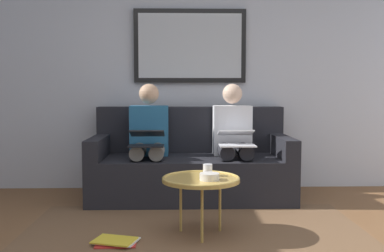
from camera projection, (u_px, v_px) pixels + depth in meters
wall_rear at (190, 70)px, 4.88m from camera, size 6.00×0.12×2.60m
area_rug at (195, 237)px, 3.24m from camera, size 2.60×1.80×0.01m
couch at (191, 166)px, 4.48m from camera, size 1.96×0.90×0.90m
framed_mirror at (190, 46)px, 4.77m from camera, size 1.20×0.05×0.79m
coffee_table at (201, 180)px, 3.26m from camera, size 0.57×0.57×0.44m
cup at (208, 170)px, 3.33m from camera, size 0.07×0.07×0.09m
bowl at (209, 177)px, 3.18m from camera, size 0.14×0.14×0.05m
person_left at (233, 137)px, 4.40m from camera, size 0.38×0.58×1.14m
laptop_white at (236, 138)px, 4.15m from camera, size 0.33×0.34×0.15m
person_right at (149, 138)px, 4.37m from camera, size 0.38×0.58×1.14m
laptop_black at (147, 139)px, 4.13m from camera, size 0.32×0.34×0.15m
magazine_stack at (116, 241)px, 3.09m from camera, size 0.34×0.29×0.03m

